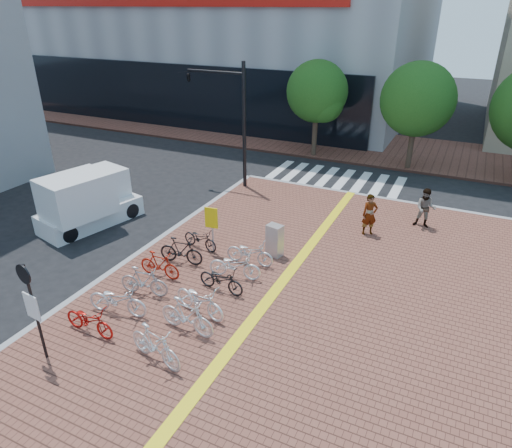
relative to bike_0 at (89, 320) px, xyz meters
The scene contains 24 objects.
ground 3.35m from the bike_0, 50.03° to the left, with size 120.00×120.00×0.00m, color black.
kerb_north 15.41m from the bike_0, 70.60° to the left, with size 14.00×0.25×0.15m, color gray.
far_sidewalk 23.63m from the bike_0, 84.86° to the left, with size 70.00×8.00×0.15m, color brown.
crosswalk 16.74m from the bike_0, 81.01° to the left, with size 7.50×4.00×0.01m.
street_trees 21.50m from the bike_0, 70.29° to the left, with size 16.20×4.60×6.35m.
bike_0 is the anchor object (origin of this frame).
bike_1 1.12m from the bike_0, 84.06° to the left, with size 0.70×2.01×1.06m, color silver.
bike_2 2.34m from the bike_0, 85.07° to the left, with size 0.49×1.75×1.05m, color #A6A7AB.
bike_3 3.49m from the bike_0, 90.22° to the left, with size 0.47×1.65×0.99m, color #A2190B.
bike_4 4.63m from the bike_0, 88.21° to the left, with size 0.50×1.77×1.06m, color black.
bike_5 5.95m from the bike_0, 88.36° to the left, with size 0.58×1.66×0.87m, color black.
bike_6 2.54m from the bike_0, ahead, with size 0.54×1.92×1.15m, color silver.
bike_7 2.90m from the bike_0, 26.85° to the left, with size 0.54×1.90×1.14m, color silver.
bike_8 3.33m from the bike_0, 42.42° to the left, with size 0.69×1.98×1.04m, color white.
bike_9 4.39m from the bike_0, 56.22° to the left, with size 0.61×1.74×0.92m, color black.
bike_10 5.22m from the bike_0, 61.85° to the left, with size 0.67×1.92×1.01m, color white.
bike_11 6.23m from the bike_0, 66.16° to the left, with size 0.65×1.87×0.98m, color silver.
pedestrian_a 11.79m from the bike_0, 59.53° to the left, with size 0.66×0.43×1.80m, color gray.
pedestrian_b 14.36m from the bike_0, 56.01° to the left, with size 0.87×0.67×1.78m, color #464959.
utility_box 7.40m from the bike_0, 65.31° to the left, with size 0.59×0.43×1.30m, color #B1B2B6.
yellow_sign 5.99m from the bike_0, 82.26° to the left, with size 0.53×0.15×1.94m.
notice_sign 2.03m from the bike_0, 105.27° to the right, with size 0.56×0.16×3.05m.
traffic_light_pole 13.89m from the bike_0, 102.48° to the left, with size 3.46×1.34×6.45m.
box_truck 8.25m from the bike_0, 133.93° to the left, with size 2.92×4.78×2.58m.
Camera 1 is at (7.08, -10.25, 9.09)m, focal length 32.00 mm.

